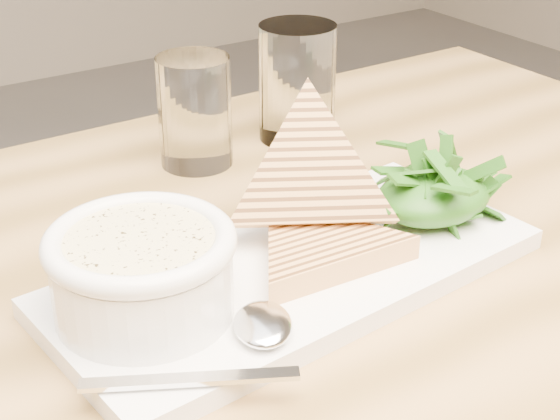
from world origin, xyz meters
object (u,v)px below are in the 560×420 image
soup_bowl (143,282)px  glass_near (195,111)px  glass_far (297,83)px  table_top (267,315)px  platter (295,272)px

soup_bowl → glass_near: 0.27m
glass_near → glass_far: 0.11m
glass_far → glass_near: bearing=179.9°
table_top → platter: size_ratio=2.98×
platter → glass_near: bearing=79.9°
glass_far → table_top: bearing=-128.5°
platter → glass_near: size_ratio=3.50×
glass_near → platter: bearing=-100.1°
platter → soup_bowl: soup_bowl is taller
table_top → platter: 0.04m
table_top → glass_near: bearing=73.8°
soup_bowl → glass_far: (0.27, 0.22, 0.02)m
platter → glass_near: glass_near is taller
table_top → soup_bowl: (-0.09, 0.00, 0.06)m
soup_bowl → glass_far: size_ratio=1.02×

